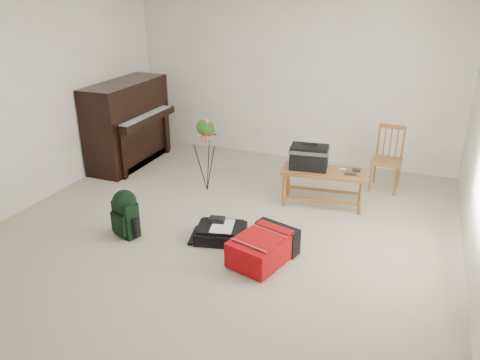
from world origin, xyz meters
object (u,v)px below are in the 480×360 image
at_px(black_duffel, 221,232).
at_px(flower_stand, 206,156).
at_px(red_suitcase, 265,245).
at_px(green_backpack, 125,211).
at_px(dining_chair, 387,159).
at_px(bench, 314,161).
at_px(piano, 129,125).

xyz_separation_m(black_duffel, flower_stand, (-0.70, 1.12, 0.41)).
xyz_separation_m(red_suitcase, green_backpack, (-1.56, -0.12, 0.14)).
bearing_deg(red_suitcase, green_backpack, -159.58).
bearing_deg(red_suitcase, dining_chair, 83.43).
relative_size(bench, black_duffel, 1.73).
bearing_deg(green_backpack, piano, 141.79).
distance_m(bench, black_duffel, 1.53).
xyz_separation_m(bench, dining_chair, (0.81, 0.78, -0.14)).
bearing_deg(black_duffel, red_suitcase, -32.79).
relative_size(black_duffel, green_backpack, 1.14).
height_order(piano, bench, piano).
height_order(green_backpack, flower_stand, flower_stand).
relative_size(dining_chair, red_suitcase, 1.10).
xyz_separation_m(piano, bench, (2.93, -0.36, -0.04)).
bearing_deg(flower_stand, dining_chair, 44.31).
height_order(red_suitcase, black_duffel, red_suitcase).
xyz_separation_m(black_duffel, green_backpack, (-0.99, -0.31, 0.22)).
relative_size(red_suitcase, black_duffel, 1.28).
distance_m(dining_chair, green_backpack, 3.45).
distance_m(dining_chair, red_suitcase, 2.45).
xyz_separation_m(bench, flower_stand, (-1.40, -0.16, -0.06)).
bearing_deg(green_backpack, flower_stand, 97.69).
relative_size(bench, green_backpack, 1.97).
relative_size(piano, dining_chair, 1.74).
bearing_deg(flower_stand, red_suitcase, -24.78).
xyz_separation_m(red_suitcase, flower_stand, (-1.26, 1.32, 0.34)).
distance_m(bench, red_suitcase, 1.53).
bearing_deg(black_duffel, dining_chair, 40.02).
xyz_separation_m(dining_chair, flower_stand, (-2.21, -0.94, 0.07)).
height_order(dining_chair, black_duffel, dining_chair).
distance_m(red_suitcase, green_backpack, 1.57).
xyz_separation_m(piano, dining_chair, (3.74, 0.42, -0.18)).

